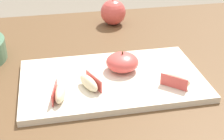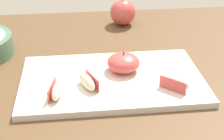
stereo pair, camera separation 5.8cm
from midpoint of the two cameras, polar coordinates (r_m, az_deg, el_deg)
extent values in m
cube|color=brown|center=(0.89, -1.89, 0.03)|extent=(1.24, 0.80, 0.03)
cube|color=brown|center=(1.51, 18.89, -5.16)|extent=(0.06, 0.06, 0.74)
cube|color=beige|center=(0.80, 2.08, -1.76)|extent=(0.43, 0.25, 0.02)
ellipsoid|color=#D14C47|center=(0.81, 4.01, 1.23)|extent=(0.08, 0.08, 0.04)
cylinder|color=#4C3319|center=(0.80, 4.07, 2.72)|extent=(0.00, 0.00, 0.01)
ellipsoid|color=beige|center=(0.75, -2.05, -2.06)|extent=(0.05, 0.07, 0.03)
cube|color=#D14C47|center=(0.75, -1.23, -1.82)|extent=(0.03, 0.06, 0.03)
ellipsoid|color=beige|center=(0.72, -6.97, -3.50)|extent=(0.03, 0.07, 0.03)
cube|color=#D14C47|center=(0.73, -7.90, -3.44)|extent=(0.02, 0.06, 0.03)
ellipsoid|color=beige|center=(0.76, 12.81, -2.14)|extent=(0.06, 0.06, 0.03)
cube|color=#D14C47|center=(0.75, 12.44, -2.54)|extent=(0.05, 0.04, 0.03)
sphere|color=#D14C47|center=(1.12, 3.34, 9.70)|extent=(0.08, 0.08, 0.08)
cylinder|color=#4C3319|center=(1.10, 3.41, 11.82)|extent=(0.00, 0.00, 0.01)
camera|label=1|loc=(0.03, -87.88, 1.21)|focal=53.89mm
camera|label=2|loc=(0.03, 92.12, -1.21)|focal=53.89mm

